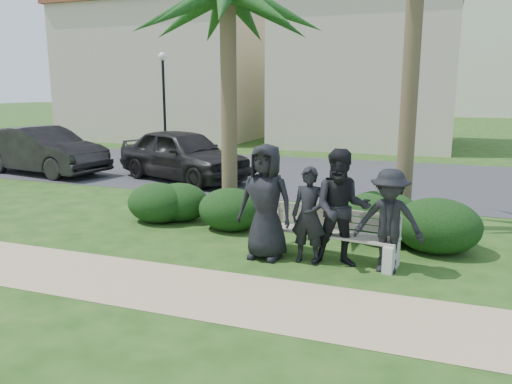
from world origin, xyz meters
TOP-DOWN VIEW (x-y plane):
  - ground at (0.00, 0.00)m, footprint 160.00×160.00m
  - footpath at (0.00, -1.80)m, footprint 30.00×1.60m
  - asphalt_street at (0.00, 8.00)m, footprint 160.00×8.00m
  - stucco_bldg_left at (-12.00, 18.00)m, footprint 10.40×8.40m
  - stucco_bldg_right at (-1.00, 18.00)m, footprint 8.40×8.40m
  - street_lamp at (-9.00, 12.00)m, footprint 0.36×0.36m
  - park_bench at (0.89, 0.17)m, footprint 2.32×0.85m
  - man_a at (-0.07, -0.16)m, footprint 0.97×0.67m
  - man_b at (0.65, -0.15)m, footprint 0.58×0.40m
  - man_c at (1.15, -0.12)m, footprint 1.01×0.86m
  - man_d at (1.86, -0.13)m, footprint 1.04×0.62m
  - hedge_a at (-2.93, 1.24)m, footprint 1.29×1.07m
  - hedge_b at (-2.56, 1.51)m, footprint 1.25×1.03m
  - hedge_c at (-1.26, 1.21)m, footprint 1.30×1.08m
  - hedge_d at (1.60, 1.49)m, footprint 1.45×1.20m
  - hedge_e at (2.56, 1.16)m, footprint 1.45×1.20m
  - hedge_f at (2.49, 1.51)m, footprint 1.21×1.00m
  - car_a at (-4.74, 5.73)m, footprint 4.93×3.40m
  - car_b at (-9.56, 5.22)m, footprint 4.80×2.34m

SIDE VIEW (x-z plane):
  - ground at x=0.00m, z-range 0.00..0.00m
  - footpath at x=0.00m, z-range -0.01..0.01m
  - asphalt_street at x=0.00m, z-range -0.01..0.01m
  - park_bench at x=0.89m, z-range -0.04..0.75m
  - hedge_f at x=2.49m, z-range 0.00..0.79m
  - hedge_b at x=-2.56m, z-range 0.00..0.81m
  - hedge_a at x=-2.93m, z-range 0.00..0.84m
  - hedge_c at x=-1.26m, z-range 0.00..0.85m
  - hedge_d at x=1.60m, z-range 0.00..0.94m
  - hedge_e at x=2.56m, z-range 0.00..0.95m
  - car_b at x=-9.56m, z-range 0.00..1.52m
  - man_b at x=0.65m, z-range 0.00..1.54m
  - car_a at x=-4.74m, z-range 0.00..1.56m
  - man_d at x=1.86m, z-range 0.00..1.57m
  - man_c at x=1.15m, z-range 0.00..1.84m
  - man_a at x=-0.07m, z-range 0.00..1.88m
  - street_lamp at x=-9.00m, z-range 0.80..5.09m
  - stucco_bldg_left at x=-12.00m, z-range 0.01..7.31m
  - stucco_bldg_right at x=-1.00m, z-range 0.01..7.31m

